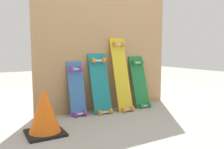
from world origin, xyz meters
TOP-DOWN VIEW (x-y plane):
  - ground_plane at (0.00, 0.00)m, footprint 12.00×12.00m
  - plywood_wall_panel at (0.00, 0.07)m, footprint 1.80×0.04m
  - skateboard_blue at (-0.44, -0.04)m, footprint 0.18×0.21m
  - skateboard_teal at (-0.16, -0.07)m, footprint 0.23×0.27m
  - skateboard_yellow at (0.13, -0.09)m, footprint 0.20×0.31m
  - skateboard_green at (0.42, -0.07)m, footprint 0.21×0.27m
  - traffic_cone at (-0.91, -0.46)m, footprint 0.32×0.32m

SIDE VIEW (x-z plane):
  - ground_plane at x=0.00m, z-range 0.00..0.00m
  - traffic_cone at x=-0.91m, z-range 0.00..0.41m
  - skateboard_blue at x=-0.44m, z-range -0.06..0.61m
  - skateboard_green at x=0.42m, z-range -0.07..0.65m
  - skateboard_teal at x=-0.16m, z-range -0.07..0.70m
  - skateboard_yellow at x=0.13m, z-range -0.07..0.89m
  - plywood_wall_panel at x=0.00m, z-range 0.00..1.47m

